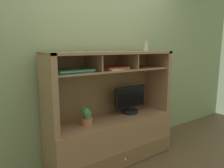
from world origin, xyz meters
name	(u,v)px	position (x,y,z in m)	size (l,w,h in m)	color
floor_plane	(112,159)	(0.00, 0.00, -0.01)	(6.00, 6.00, 0.02)	brown
back_wall	(99,50)	(0.00, 0.29, 1.40)	(6.00, 0.02, 2.80)	gray
media_console	(112,128)	(0.00, 0.01, 0.43)	(1.63, 0.55, 1.38)	#9C6E50
tv_monitor	(130,102)	(0.31, 0.01, 0.72)	(0.48, 0.21, 0.36)	black
potted_orchid	(86,117)	(-0.37, -0.03, 0.65)	(0.14, 0.15, 0.21)	#B16C4B
magazine_stack_left	(114,68)	(0.00, -0.04, 1.19)	(0.31, 0.29, 0.03)	beige
magazine_stack_centre	(73,71)	(-0.53, -0.05, 1.19)	(0.42, 0.27, 0.03)	#2A5883
diffuser_bottle	(146,47)	(0.53, -0.02, 1.44)	(0.05, 0.05, 0.26)	beige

